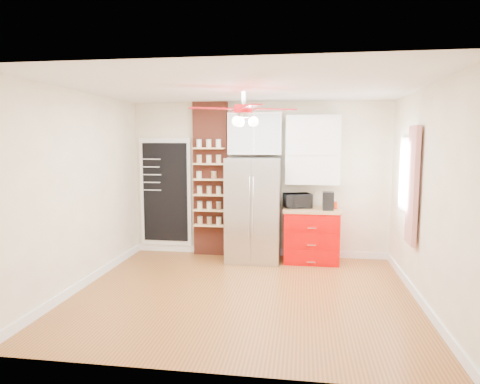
# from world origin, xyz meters

# --- Properties ---
(floor) EXTENTS (4.50, 4.50, 0.00)m
(floor) POSITION_xyz_m (0.00, 0.00, 0.00)
(floor) COLOR #905C24
(floor) RESTS_ON ground
(ceiling) EXTENTS (4.50, 4.50, 0.00)m
(ceiling) POSITION_xyz_m (0.00, 0.00, 2.70)
(ceiling) COLOR white
(ceiling) RESTS_ON wall_back
(wall_back) EXTENTS (4.50, 0.02, 2.70)m
(wall_back) POSITION_xyz_m (0.00, 2.00, 1.35)
(wall_back) COLOR #FBEDC9
(wall_back) RESTS_ON floor
(wall_front) EXTENTS (4.50, 0.02, 2.70)m
(wall_front) POSITION_xyz_m (0.00, -2.00, 1.35)
(wall_front) COLOR #FBEDC9
(wall_front) RESTS_ON floor
(wall_left) EXTENTS (0.02, 4.00, 2.70)m
(wall_left) POSITION_xyz_m (-2.25, 0.00, 1.35)
(wall_left) COLOR #FBEDC9
(wall_left) RESTS_ON floor
(wall_right) EXTENTS (0.02, 4.00, 2.70)m
(wall_right) POSITION_xyz_m (2.25, 0.00, 1.35)
(wall_right) COLOR #FBEDC9
(wall_right) RESTS_ON floor
(chalkboard) EXTENTS (0.95, 0.05, 1.95)m
(chalkboard) POSITION_xyz_m (-1.70, 1.96, 1.10)
(chalkboard) COLOR white
(chalkboard) RESTS_ON wall_back
(brick_pillar) EXTENTS (0.60, 0.16, 2.70)m
(brick_pillar) POSITION_xyz_m (-0.85, 1.92, 1.35)
(brick_pillar) COLOR maroon
(brick_pillar) RESTS_ON floor
(fridge) EXTENTS (0.90, 0.70, 1.75)m
(fridge) POSITION_xyz_m (-0.05, 1.63, 0.88)
(fridge) COLOR #ABABB0
(fridge) RESTS_ON floor
(upper_glass_cabinet) EXTENTS (0.90, 0.35, 0.70)m
(upper_glass_cabinet) POSITION_xyz_m (-0.05, 1.82, 2.15)
(upper_glass_cabinet) COLOR white
(upper_glass_cabinet) RESTS_ON wall_back
(red_cabinet) EXTENTS (0.94, 0.64, 0.90)m
(red_cabinet) POSITION_xyz_m (0.92, 1.68, 0.45)
(red_cabinet) COLOR #CE0000
(red_cabinet) RESTS_ON floor
(upper_shelf_unit) EXTENTS (0.90, 0.30, 1.15)m
(upper_shelf_unit) POSITION_xyz_m (0.92, 1.85, 1.88)
(upper_shelf_unit) COLOR white
(upper_shelf_unit) RESTS_ON wall_back
(window) EXTENTS (0.04, 0.75, 1.05)m
(window) POSITION_xyz_m (2.23, 0.90, 1.55)
(window) COLOR white
(window) RESTS_ON wall_right
(curtain) EXTENTS (0.06, 0.40, 1.55)m
(curtain) POSITION_xyz_m (2.18, 0.35, 1.45)
(curtain) COLOR #AB1A16
(curtain) RESTS_ON wall_right
(ceiling_fan) EXTENTS (1.40, 1.40, 0.44)m
(ceiling_fan) POSITION_xyz_m (0.00, 0.00, 2.42)
(ceiling_fan) COLOR silver
(ceiling_fan) RESTS_ON ceiling
(toaster_oven) EXTENTS (0.51, 0.42, 0.25)m
(toaster_oven) POSITION_xyz_m (0.68, 1.77, 1.02)
(toaster_oven) COLOR black
(toaster_oven) RESTS_ON red_cabinet
(coffee_maker) EXTENTS (0.18, 0.21, 0.30)m
(coffee_maker) POSITION_xyz_m (1.18, 1.61, 1.05)
(coffee_maker) COLOR black
(coffee_maker) RESTS_ON red_cabinet
(canister_left) EXTENTS (0.11, 0.11, 0.13)m
(canister_left) POSITION_xyz_m (1.21, 1.62, 0.96)
(canister_left) COLOR red
(canister_left) RESTS_ON red_cabinet
(canister_right) EXTENTS (0.13, 0.13, 0.13)m
(canister_right) POSITION_xyz_m (1.29, 1.75, 0.96)
(canister_right) COLOR #B42B0A
(canister_right) RESTS_ON red_cabinet
(pantry_jar_oats) EXTENTS (0.12, 0.12, 0.12)m
(pantry_jar_oats) POSITION_xyz_m (-1.02, 1.76, 1.43)
(pantry_jar_oats) COLOR beige
(pantry_jar_oats) RESTS_ON brick_pillar
(pantry_jar_beans) EXTENTS (0.11, 0.11, 0.12)m
(pantry_jar_beans) POSITION_xyz_m (-0.77, 1.81, 1.43)
(pantry_jar_beans) COLOR olive
(pantry_jar_beans) RESTS_ON brick_pillar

